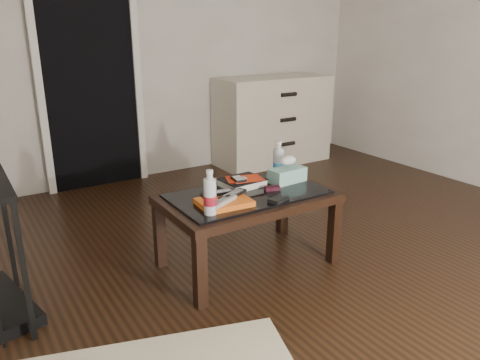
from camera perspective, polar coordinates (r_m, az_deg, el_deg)
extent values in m
plane|color=black|center=(2.65, 8.01, -13.64)|extent=(5.00, 5.00, 0.00)
plane|color=silver|center=(4.45, -13.28, 17.26)|extent=(5.00, 0.00, 5.00)
cube|color=black|center=(4.32, -17.91, 12.20)|extent=(0.80, 0.05, 2.00)
cube|color=silver|center=(4.20, -23.42, 11.45)|extent=(0.06, 0.04, 2.04)
cube|color=silver|center=(4.42, -12.43, 12.76)|extent=(0.06, 0.04, 2.04)
cube|color=black|center=(2.44, -4.90, -11.13)|extent=(0.06, 0.06, 0.40)
cube|color=black|center=(2.92, 11.38, -6.21)|extent=(0.06, 0.06, 0.40)
cube|color=black|center=(2.86, -9.77, -6.67)|extent=(0.06, 0.06, 0.40)
cube|color=black|center=(3.28, 5.17, -3.11)|extent=(0.06, 0.06, 0.40)
cube|color=black|center=(2.76, 0.95, -2.30)|extent=(1.00, 0.60, 0.05)
cube|color=black|center=(2.75, 0.95, -1.70)|extent=(0.90, 0.50, 0.01)
cube|color=beige|center=(4.96, 3.99, 7.27)|extent=(1.20, 0.50, 0.90)
cylinder|color=black|center=(4.80, 5.77, 4.40)|extent=(0.18, 0.04, 0.04)
cylinder|color=black|center=(4.74, 5.87, 7.33)|extent=(0.18, 0.04, 0.04)
cylinder|color=black|center=(4.70, 5.97, 10.32)|extent=(0.18, 0.04, 0.04)
cube|color=black|center=(2.33, -24.81, -10.20)|extent=(0.03, 0.03, 0.70)
cube|color=black|center=(2.84, -26.49, -5.33)|extent=(0.03, 0.03, 0.70)
cube|color=orange|center=(2.56, -1.96, -2.72)|extent=(0.29, 0.23, 0.03)
cube|color=#A4A4A8|center=(2.51, -2.05, -2.57)|extent=(0.20, 0.13, 0.02)
cube|color=black|center=(2.60, -0.88, -1.77)|extent=(0.20, 0.12, 0.02)
cube|color=black|center=(2.63, -2.69, -1.57)|extent=(0.20, 0.07, 0.02)
cube|color=black|center=(2.85, 0.27, -0.29)|extent=(0.26, 0.22, 0.05)
cube|color=red|center=(2.84, 0.26, 0.18)|extent=(0.22, 0.19, 0.01)
cube|color=black|center=(2.80, -0.21, 0.15)|extent=(0.08, 0.11, 0.02)
cube|color=black|center=(2.79, 3.95, -1.01)|extent=(0.10, 0.07, 0.02)
cube|color=black|center=(2.63, 4.72, -2.33)|extent=(0.14, 0.11, 0.02)
cylinder|color=silver|center=(2.41, -3.68, -1.50)|extent=(0.07, 0.07, 0.24)
cylinder|color=silver|center=(3.01, 4.70, 2.53)|extent=(0.08, 0.08, 0.24)
cube|color=teal|center=(2.94, 5.77, 0.62)|extent=(0.24, 0.14, 0.09)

